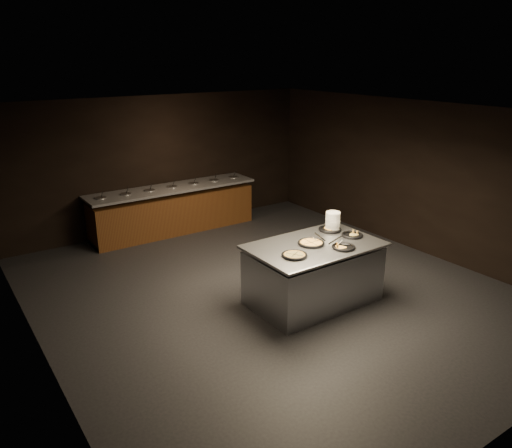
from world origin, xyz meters
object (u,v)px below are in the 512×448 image
at_px(serving_counter, 313,274).
at_px(pan_veggie_whole, 294,255).
at_px(plate_stack, 333,221).
at_px(pan_cheese_whole, 311,243).

xyz_separation_m(serving_counter, pan_veggie_whole, (-0.55, -0.20, 0.52)).
bearing_deg(pan_veggie_whole, serving_counter, 20.07).
distance_m(serving_counter, plate_stack, 1.03).
relative_size(pan_veggie_whole, pan_cheese_whole, 0.92).
bearing_deg(plate_stack, pan_cheese_whole, -155.71).
height_order(serving_counter, pan_veggie_whole, pan_veggie_whole).
bearing_deg(serving_counter, pan_cheese_whole, 144.44).
xyz_separation_m(plate_stack, pan_cheese_whole, (-0.75, -0.34, -0.12)).
xyz_separation_m(pan_veggie_whole, pan_cheese_whole, (0.51, 0.23, 0.00)).
distance_m(serving_counter, pan_veggie_whole, 0.79).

